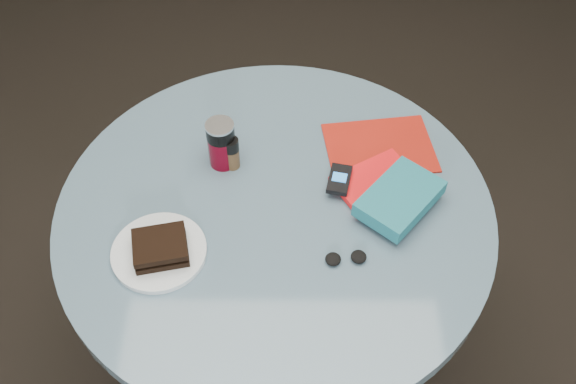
{
  "coord_description": "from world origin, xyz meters",
  "views": [
    {
      "loc": [
        0.03,
        -0.91,
        1.9
      ],
      "look_at": [
        0.03,
        0.0,
        0.8
      ],
      "focal_mm": 40.0,
      "sensor_mm": 36.0,
      "label": 1
    }
  ],
  "objects_px": {
    "mp3_player": "(339,179)",
    "headphones": "(346,258)",
    "plate": "(159,252)",
    "magazine": "(380,148)",
    "pepper_grinder": "(231,153)",
    "sandwich": "(160,248)",
    "table": "(276,247)",
    "soda_can": "(221,144)",
    "red_book": "(375,181)",
    "novel": "(400,198)"
  },
  "relations": [
    {
      "from": "headphones",
      "to": "red_book",
      "type": "bearing_deg",
      "value": 69.42
    },
    {
      "from": "novel",
      "to": "mp3_player",
      "type": "xyz_separation_m",
      "value": [
        -0.13,
        0.06,
        -0.01
      ]
    },
    {
      "from": "plate",
      "to": "table",
      "type": "bearing_deg",
      "value": 28.3
    },
    {
      "from": "table",
      "to": "plate",
      "type": "height_order",
      "value": "plate"
    },
    {
      "from": "plate",
      "to": "magazine",
      "type": "relative_size",
      "value": 0.78
    },
    {
      "from": "plate",
      "to": "headphones",
      "type": "bearing_deg",
      "value": -2.22
    },
    {
      "from": "soda_can",
      "to": "headphones",
      "type": "xyz_separation_m",
      "value": [
        0.28,
        -0.28,
        -0.05
      ]
    },
    {
      "from": "sandwich",
      "to": "novel",
      "type": "xyz_separation_m",
      "value": [
        0.52,
        0.13,
        0.01
      ]
    },
    {
      "from": "sandwich",
      "to": "novel",
      "type": "bearing_deg",
      "value": 14.34
    },
    {
      "from": "sandwich",
      "to": "headphones",
      "type": "relative_size",
      "value": 1.39
    },
    {
      "from": "pepper_grinder",
      "to": "magazine",
      "type": "height_order",
      "value": "pepper_grinder"
    },
    {
      "from": "red_book",
      "to": "table",
      "type": "bearing_deg",
      "value": 164.94
    },
    {
      "from": "soda_can",
      "to": "novel",
      "type": "relative_size",
      "value": 0.65
    },
    {
      "from": "soda_can",
      "to": "mp3_player",
      "type": "height_order",
      "value": "soda_can"
    },
    {
      "from": "red_book",
      "to": "magazine",
      "type": "bearing_deg",
      "value": 49.39
    },
    {
      "from": "novel",
      "to": "table",
      "type": "bearing_deg",
      "value": 128.85
    },
    {
      "from": "sandwich",
      "to": "red_book",
      "type": "bearing_deg",
      "value": 23.46
    },
    {
      "from": "sandwich",
      "to": "headphones",
      "type": "distance_m",
      "value": 0.39
    },
    {
      "from": "table",
      "to": "mp3_player",
      "type": "bearing_deg",
      "value": 21.19
    },
    {
      "from": "pepper_grinder",
      "to": "magazine",
      "type": "xyz_separation_m",
      "value": [
        0.36,
        0.06,
        -0.04
      ]
    },
    {
      "from": "soda_can",
      "to": "mp3_player",
      "type": "bearing_deg",
      "value": -15.83
    },
    {
      "from": "soda_can",
      "to": "headphones",
      "type": "distance_m",
      "value": 0.4
    },
    {
      "from": "magazine",
      "to": "red_book",
      "type": "bearing_deg",
      "value": -107.69
    },
    {
      "from": "sandwich",
      "to": "soda_can",
      "type": "bearing_deg",
      "value": 67.98
    },
    {
      "from": "plate",
      "to": "magazine",
      "type": "xyz_separation_m",
      "value": [
        0.5,
        0.32,
        -0.0
      ]
    },
    {
      "from": "sandwich",
      "to": "red_book",
      "type": "distance_m",
      "value": 0.51
    },
    {
      "from": "table",
      "to": "soda_can",
      "type": "relative_size",
      "value": 7.99
    },
    {
      "from": "table",
      "to": "mp3_player",
      "type": "distance_m",
      "value": 0.25
    },
    {
      "from": "soda_can",
      "to": "magazine",
      "type": "relative_size",
      "value": 0.48
    },
    {
      "from": "red_book",
      "to": "headphones",
      "type": "relative_size",
      "value": 1.99
    },
    {
      "from": "soda_can",
      "to": "magazine",
      "type": "distance_m",
      "value": 0.39
    },
    {
      "from": "magazine",
      "to": "headphones",
      "type": "relative_size",
      "value": 2.82
    },
    {
      "from": "mp3_player",
      "to": "headphones",
      "type": "height_order",
      "value": "mp3_player"
    },
    {
      "from": "novel",
      "to": "mp3_player",
      "type": "bearing_deg",
      "value": 103.96
    },
    {
      "from": "sandwich",
      "to": "soda_can",
      "type": "height_order",
      "value": "soda_can"
    },
    {
      "from": "pepper_grinder",
      "to": "mp3_player",
      "type": "distance_m",
      "value": 0.26
    },
    {
      "from": "plate",
      "to": "soda_can",
      "type": "xyz_separation_m",
      "value": [
        0.12,
        0.27,
        0.06
      ]
    },
    {
      "from": "table",
      "to": "pepper_grinder",
      "type": "height_order",
      "value": "pepper_grinder"
    },
    {
      "from": "table",
      "to": "sandwich",
      "type": "distance_m",
      "value": 0.34
    },
    {
      "from": "plate",
      "to": "mp3_player",
      "type": "height_order",
      "value": "mp3_player"
    },
    {
      "from": "pepper_grinder",
      "to": "magazine",
      "type": "relative_size",
      "value": 0.33
    },
    {
      "from": "mp3_player",
      "to": "novel",
      "type": "bearing_deg",
      "value": -26.42
    },
    {
      "from": "pepper_grinder",
      "to": "novel",
      "type": "xyz_separation_m",
      "value": [
        0.38,
        -0.13,
        -0.01
      ]
    },
    {
      "from": "table",
      "to": "red_book",
      "type": "bearing_deg",
      "value": 15.55
    },
    {
      "from": "sandwich",
      "to": "pepper_grinder",
      "type": "relative_size",
      "value": 1.49
    },
    {
      "from": "table",
      "to": "soda_can",
      "type": "distance_m",
      "value": 0.29
    },
    {
      "from": "magazine",
      "to": "red_book",
      "type": "height_order",
      "value": "red_book"
    },
    {
      "from": "plate",
      "to": "novel",
      "type": "distance_m",
      "value": 0.54
    },
    {
      "from": "pepper_grinder",
      "to": "table",
      "type": "bearing_deg",
      "value": -50.0
    },
    {
      "from": "table",
      "to": "red_book",
      "type": "xyz_separation_m",
      "value": [
        0.23,
        0.07,
        0.18
      ]
    }
  ]
}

